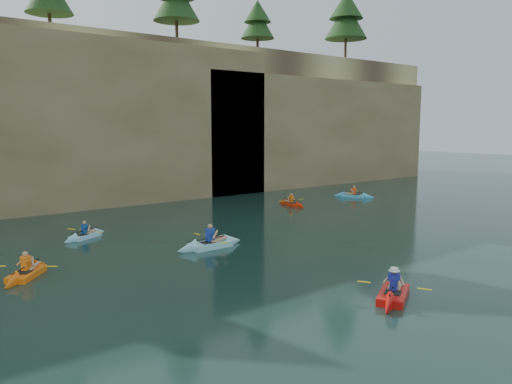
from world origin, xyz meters
TOP-DOWN VIEW (x-y plane):
  - ground at (0.00, 0.00)m, footprint 160.00×160.00m
  - cliff at (0.00, 30.00)m, footprint 70.00×16.00m
  - cliff_slab_center at (2.00, 22.60)m, footprint 24.00×2.40m
  - cliff_slab_east at (22.00, 22.60)m, footprint 26.00×2.40m
  - sea_cave_center at (-4.00, 21.95)m, footprint 3.50×1.00m
  - sea_cave_east at (10.00, 21.95)m, footprint 5.00×1.00m
  - main_kayaker at (1.61, -0.62)m, footprint 3.26×2.31m
  - kayaker_orange at (-6.97, 8.85)m, footprint 2.48×2.83m
  - kayaker_ltblue_near at (0.58, 8.44)m, footprint 3.39×2.60m
  - kayaker_red_far at (11.22, 14.97)m, footprint 2.07×2.86m
  - kayaker_ltblue_mid at (-3.18, 13.75)m, footprint 2.72×1.89m
  - kayaker_blue_east at (17.47, 14.94)m, footprint 2.02×3.06m

SIDE VIEW (x-z plane):
  - ground at x=0.00m, z-range 0.00..0.00m
  - kayaker_red_far at x=11.22m, z-range -0.39..0.64m
  - kayaker_ltblue_mid at x=-3.18m, z-range -0.39..0.65m
  - kayaker_blue_east at x=17.47m, z-range -0.41..0.69m
  - kayaker_orange at x=-6.97m, z-range -0.44..0.73m
  - main_kayaker at x=1.61m, z-range -0.45..0.78m
  - kayaker_ltblue_near at x=0.58m, z-range -0.50..0.83m
  - sea_cave_center at x=-4.00m, z-range 0.00..3.20m
  - sea_cave_east at x=10.00m, z-range 0.00..4.50m
  - cliff_slab_east at x=22.00m, z-range 0.00..9.84m
  - cliff_slab_center at x=2.00m, z-range 0.00..11.40m
  - cliff at x=0.00m, z-range 0.00..12.00m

